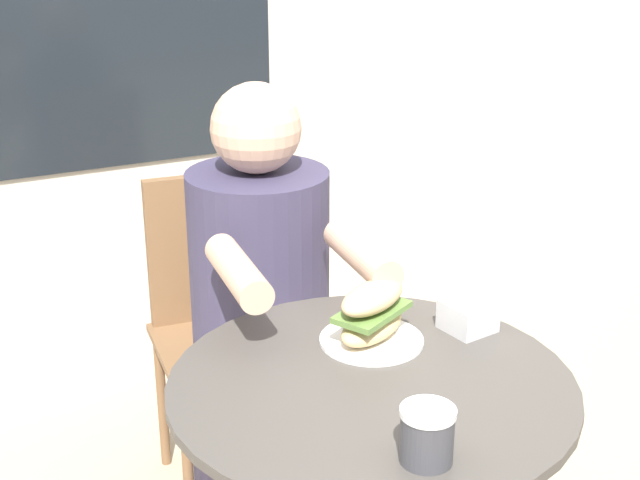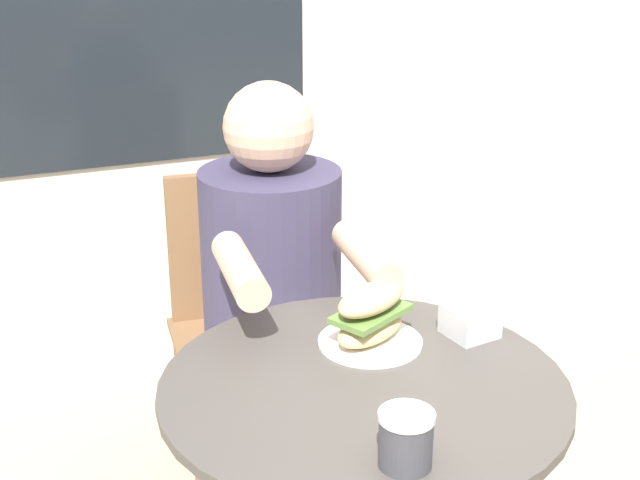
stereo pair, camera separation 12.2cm
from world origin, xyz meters
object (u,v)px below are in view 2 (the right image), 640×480
at_px(seated_diner, 277,358).
at_px(drink_cup, 406,439).
at_px(sandwich_on_plate, 371,319).
at_px(cafe_table, 362,476).
at_px(diner_chair, 239,301).

relative_size(seated_diner, drink_cup, 13.07).
distance_m(seated_diner, sandwich_on_plate, 0.51).
xyz_separation_m(cafe_table, drink_cup, (-0.05, -0.25, 0.25)).
relative_size(diner_chair, drink_cup, 9.57).
xyz_separation_m(seated_diner, sandwich_on_plate, (0.04, -0.42, 0.29)).
bearing_deg(seated_diner, diner_chair, -85.96).
relative_size(diner_chair, seated_diner, 0.73).
bearing_deg(seated_diner, sandwich_on_plate, 102.41).
xyz_separation_m(seated_diner, drink_cup, (-0.08, -0.80, 0.28)).
distance_m(diner_chair, sandwich_on_plate, 0.82).
height_order(cafe_table, seated_diner, seated_diner).
distance_m(cafe_table, diner_chair, 0.90).
height_order(diner_chair, seated_diner, seated_diner).
bearing_deg(drink_cup, seated_diner, 84.44).
bearing_deg(diner_chair, cafe_table, 93.56).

